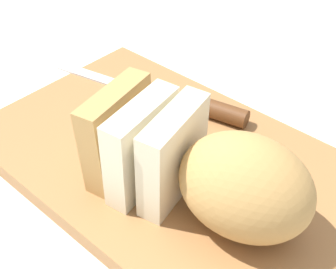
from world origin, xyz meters
TOP-DOWN VIEW (x-y plane):
  - ground_plane at (0.00, 0.00)m, footprint 3.00×3.00m
  - cutting_board at (0.00, 0.00)m, footprint 0.45×0.29m
  - bread_loaf at (-0.08, 0.04)m, footprint 0.24×0.13m
  - bread_knife at (0.02, -0.09)m, footprint 0.29×0.07m
  - crumb_near_knife at (-0.02, 0.04)m, footprint 0.00×0.00m
  - crumb_near_loaf at (0.03, -0.05)m, footprint 0.00×0.00m

SIDE VIEW (x-z plane):
  - ground_plane at x=0.00m, z-range 0.00..0.00m
  - cutting_board at x=0.00m, z-range 0.00..0.02m
  - crumb_near_knife at x=-0.02m, z-range 0.02..0.03m
  - crumb_near_loaf at x=0.03m, z-range 0.02..0.03m
  - bread_knife at x=0.02m, z-range 0.02..0.04m
  - bread_loaf at x=-0.08m, z-range 0.02..0.12m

